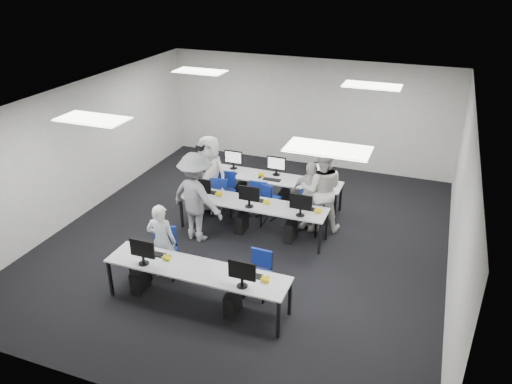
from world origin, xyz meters
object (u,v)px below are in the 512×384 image
at_px(chair_1, 258,282).
at_px(chair_3, 256,210).
at_px(chair_2, 224,200).
at_px(student_1, 322,190).
at_px(desk_mid, 252,205).
at_px(student_2, 210,174).
at_px(student_0, 162,241).
at_px(chair_0, 164,260).
at_px(desk_front, 197,271).
at_px(chair_5, 221,200).
at_px(student_3, 310,196).
at_px(chair_7, 312,212).
at_px(chair_4, 309,219).
at_px(photographer, 196,197).
at_px(chair_6, 268,205).

xyz_separation_m(chair_1, chair_3, (-0.98, 2.50, 0.02)).
bearing_deg(chair_2, student_1, -8.30).
distance_m(desk_mid, student_2, 1.51).
bearing_deg(student_0, chair_0, -79.20).
xyz_separation_m(desk_front, chair_1, (0.86, 0.63, -0.42)).
height_order(chair_5, student_3, student_3).
relative_size(desk_front, chair_7, 3.57).
xyz_separation_m(chair_1, student_1, (0.44, 2.70, 0.68)).
bearing_deg(student_3, chair_0, -111.17).
bearing_deg(chair_0, desk_mid, 46.77).
xyz_separation_m(chair_1, student_3, (0.21, 2.63, 0.52)).
height_order(chair_2, chair_3, chair_2).
relative_size(chair_3, chair_4, 0.96).
height_order(chair_0, student_2, student_2).
bearing_deg(chair_0, student_0, -87.56).
bearing_deg(chair_4, desk_mid, -153.46).
xyz_separation_m(chair_0, student_1, (2.30, 2.73, 0.65)).
bearing_deg(chair_3, chair_2, 167.48).
relative_size(chair_5, student_0, 0.60).
distance_m(chair_2, photographer, 1.44).
xyz_separation_m(desk_mid, photographer, (-1.00, -0.60, 0.28)).
relative_size(chair_0, chair_2, 0.96).
bearing_deg(chair_3, chair_6, 58.15).
relative_size(chair_6, student_2, 0.48).
distance_m(chair_5, chair_7, 2.15).
xyz_separation_m(chair_0, chair_5, (-0.06, 2.72, -0.01)).
distance_m(student_3, photographer, 2.43).
xyz_separation_m(student_0, student_3, (2.05, 2.72, 0.03)).
relative_size(chair_1, student_1, 0.44).
distance_m(chair_7, student_2, 2.49).
relative_size(desk_mid, chair_4, 3.41).
bearing_deg(chair_6, chair_5, -159.93).
bearing_deg(desk_mid, chair_4, 25.12).
bearing_deg(student_0, photographer, -97.46).
distance_m(desk_mid, chair_2, 1.23).
bearing_deg(chair_3, student_3, 3.77).
distance_m(chair_0, chair_7, 3.54).
relative_size(chair_0, student_0, 0.62).
bearing_deg(student_0, chair_5, -96.69).
height_order(chair_2, chair_5, chair_2).
relative_size(chair_5, photographer, 0.47).
height_order(desk_mid, chair_7, chair_7).
xyz_separation_m(desk_front, student_1, (1.30, 3.32, 0.26)).
relative_size(chair_1, student_3, 0.53).
height_order(chair_3, photographer, photographer).
distance_m(desk_mid, chair_4, 1.30).
bearing_deg(chair_7, desk_front, -100.78).
bearing_deg(chair_1, chair_3, 113.55).
relative_size(desk_mid, photographer, 1.66).
xyz_separation_m(chair_4, student_0, (-2.10, -2.59, 0.45)).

